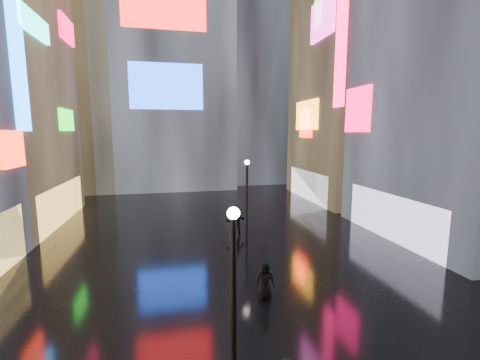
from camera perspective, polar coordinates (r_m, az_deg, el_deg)
name	(u,v)px	position (r m, az deg, el deg)	size (l,w,h in m)	color
ground	(215,237)	(21.93, -4.45, -9.99)	(140.00, 140.00, 0.00)	black
building_right_mid	(476,0)	(26.94, 36.40, 24.30)	(10.28, 13.70, 30.00)	black
building_right_far	(357,62)	(36.57, 20.05, 19.06)	(10.28, 12.00, 28.00)	black
tower_main	(165,22)	(46.78, -13.22, 25.74)	(16.00, 14.20, 42.00)	black
tower_flank_right	(252,62)	(49.13, 2.08, 20.26)	(12.00, 12.00, 34.00)	black
tower_flank_left	(72,81)	(44.52, -27.73, 15.34)	(10.00, 10.00, 26.00)	black
lamp_near	(234,298)	(8.29, -1.13, -20.19)	(0.30, 0.30, 5.20)	black
lamp_far	(247,195)	(20.58, 1.24, -2.71)	(0.30, 0.30, 5.20)	black
pedestrian_4	(265,280)	(14.09, 4.52, -17.37)	(0.77, 0.50, 1.58)	black
pedestrian_5	(237,221)	(22.23, -0.62, -7.34)	(1.63, 0.52, 1.76)	black
umbrella_2	(266,253)	(13.62, 4.58, -12.88)	(0.87, 0.88, 0.79)	black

